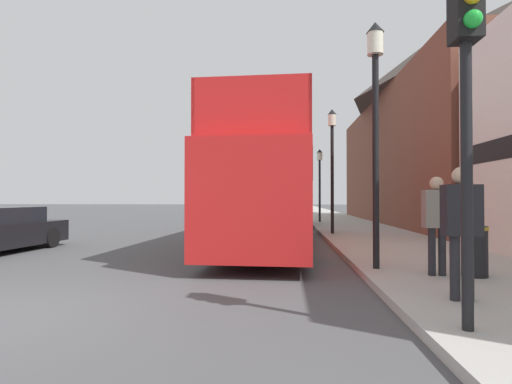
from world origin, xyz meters
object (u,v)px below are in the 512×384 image
object	(u,v)px
tour_bus	(271,191)
lamp_post_nearest	(375,99)
parked_car_ahead_of_bus	(291,214)
lamp_post_third	(320,171)
pedestrian_second	(437,216)
pedestrian_nearest	(461,220)
traffic_signal	(467,61)
lamp_post_second	(332,148)
litter_bin	(474,250)

from	to	relation	value
tour_bus	lamp_post_nearest	distance (m)	5.65
parked_car_ahead_of_bus	lamp_post_nearest	world-z (taller)	lamp_post_nearest
lamp_post_third	pedestrian_second	bearing A→B (deg)	-87.73
parked_car_ahead_of_bus	lamp_post_third	world-z (taller)	lamp_post_third
pedestrian_second	lamp_post_nearest	distance (m)	2.61
pedestrian_nearest	pedestrian_second	world-z (taller)	pedestrian_nearest
traffic_signal	lamp_post_third	world-z (taller)	lamp_post_third
pedestrian_second	traffic_signal	xyz separation A→B (m)	(-0.83, -3.11, 1.81)
lamp_post_nearest	lamp_post_second	bearing A→B (deg)	89.43
lamp_post_second	litter_bin	bearing A→B (deg)	-80.16
parked_car_ahead_of_bus	pedestrian_second	world-z (taller)	pedestrian_second
tour_bus	lamp_post_nearest	world-z (taller)	lamp_post_nearest
parked_car_ahead_of_bus	pedestrian_second	distance (m)	14.71
pedestrian_nearest	pedestrian_second	distance (m)	1.84
parked_car_ahead_of_bus	traffic_signal	bearing A→B (deg)	-84.49
tour_bus	litter_bin	bearing A→B (deg)	-52.45
lamp_post_second	lamp_post_third	world-z (taller)	lamp_post_second
pedestrian_second	litter_bin	world-z (taller)	pedestrian_second
traffic_signal	pedestrian_second	bearing A→B (deg)	75.12
pedestrian_second	lamp_post_third	size ratio (longest dim) A/B	0.41
traffic_signal	lamp_post_third	size ratio (longest dim) A/B	0.91
pedestrian_nearest	lamp_post_second	distance (m)	10.75
tour_bus	lamp_post_nearest	size ratio (longest dim) A/B	2.20
parked_car_ahead_of_bus	lamp_post_third	distance (m)	3.73
tour_bus	pedestrian_nearest	world-z (taller)	tour_bus
traffic_signal	lamp_post_nearest	xyz separation A→B (m)	(-0.12, 3.78, 0.52)
pedestrian_nearest	litter_bin	size ratio (longest dim) A/B	2.04
pedestrian_second	lamp_post_third	xyz separation A→B (m)	(-0.66, 16.68, 1.95)
tour_bus	pedestrian_second	distance (m)	6.42
litter_bin	pedestrian_nearest	bearing A→B (deg)	-119.04
pedestrian_second	traffic_signal	world-z (taller)	traffic_signal
parked_car_ahead_of_bus	traffic_signal	distance (m)	17.84
traffic_signal	lamp_post_second	distance (m)	11.80
tour_bus	lamp_post_third	world-z (taller)	lamp_post_third
lamp_post_nearest	lamp_post_third	distance (m)	16.02
parked_car_ahead_of_bus	litter_bin	world-z (taller)	parked_car_ahead_of_bus
lamp_post_second	parked_car_ahead_of_bus	bearing A→B (deg)	104.73
lamp_post_nearest	litter_bin	size ratio (longest dim) A/B	5.50
parked_car_ahead_of_bus	lamp_post_third	bearing A→B (deg)	51.92
litter_bin	lamp_post_third	bearing A→B (deg)	94.47
tour_bus	parked_car_ahead_of_bus	bearing A→B (deg)	87.49
lamp_post_nearest	lamp_post_third	bearing A→B (deg)	88.98
traffic_signal	pedestrian_nearest	bearing A→B (deg)	69.40
pedestrian_second	litter_bin	size ratio (longest dim) A/B	1.99
pedestrian_nearest	traffic_signal	size ratio (longest dim) A/B	0.47
tour_bus	litter_bin	world-z (taller)	tour_bus
traffic_signal	parked_car_ahead_of_bus	bearing A→B (deg)	95.09
pedestrian_second	parked_car_ahead_of_bus	bearing A→B (deg)	99.38
parked_car_ahead_of_bus	pedestrian_nearest	world-z (taller)	pedestrian_nearest
tour_bus	pedestrian_second	xyz separation A→B (m)	(3.22, -5.53, -0.56)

